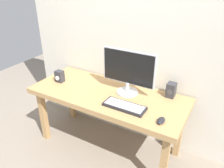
% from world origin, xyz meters
% --- Properties ---
extents(ground_plane, '(6.00, 6.00, 0.00)m').
position_xyz_m(ground_plane, '(0.00, 0.00, 0.00)').
color(ground_plane, gray).
extents(wall_back, '(2.53, 0.04, 3.00)m').
position_xyz_m(wall_back, '(0.00, 0.38, 1.50)').
color(wall_back, silver).
rests_on(wall_back, ground_plane).
extents(desk, '(1.63, 0.69, 0.71)m').
position_xyz_m(desk, '(0.00, 0.00, 0.63)').
color(desk, tan).
rests_on(desk, ground_plane).
extents(monitor, '(0.56, 0.22, 0.46)m').
position_xyz_m(monitor, '(0.17, 0.12, 0.95)').
color(monitor, silver).
rests_on(monitor, desk).
extents(keyboard_primary, '(0.40, 0.16, 0.03)m').
position_xyz_m(keyboard_primary, '(0.27, -0.16, 0.72)').
color(keyboard_primary, '#232328').
rests_on(keyboard_primary, desk).
extents(mouse, '(0.06, 0.11, 0.03)m').
position_xyz_m(mouse, '(0.64, -0.20, 0.72)').
color(mouse, '#232328').
rests_on(mouse, desk).
extents(speaker_right, '(0.09, 0.10, 0.15)m').
position_xyz_m(speaker_right, '(0.58, 0.26, 0.78)').
color(speaker_right, '#333338').
rests_on(speaker_right, desk).
extents(audio_controller, '(0.09, 0.08, 0.13)m').
position_xyz_m(audio_controller, '(-0.61, -0.04, 0.77)').
color(audio_controller, '#333338').
rests_on(audio_controller, desk).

